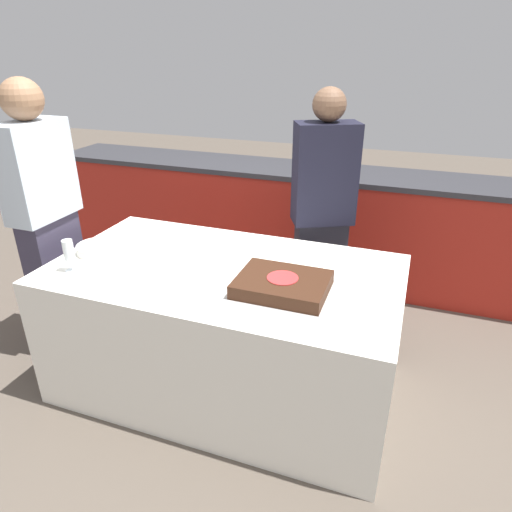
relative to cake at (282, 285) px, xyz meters
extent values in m
plane|color=brown|center=(-0.36, 0.13, -0.80)|extent=(14.00, 14.00, 0.00)
cube|color=#A82319|center=(-0.36, 1.71, -0.36)|extent=(4.40, 0.55, 0.88)
cube|color=#2D2D33|center=(-0.36, 1.71, 0.10)|extent=(4.40, 0.58, 0.04)
cube|color=white|center=(-0.36, 0.13, -0.42)|extent=(1.84, 1.02, 0.76)
cube|color=#B7B2AD|center=(0.00, 0.00, -0.03)|extent=(0.47, 0.38, 0.00)
cube|color=#381E11|center=(0.00, 0.00, 0.00)|extent=(0.43, 0.34, 0.07)
cylinder|color=red|center=(0.00, 0.00, 0.04)|extent=(0.15, 0.15, 0.00)
cylinder|color=white|center=(-1.11, 0.07, -0.01)|extent=(0.22, 0.22, 0.05)
cylinder|color=white|center=(-1.09, -0.17, -0.03)|extent=(0.07, 0.07, 0.00)
cylinder|color=white|center=(-1.09, -0.17, 0.00)|extent=(0.01, 0.01, 0.06)
cylinder|color=white|center=(-1.09, -0.17, 0.09)|extent=(0.05, 0.05, 0.11)
cylinder|color=white|center=(0.04, 0.32, -0.03)|extent=(0.18, 0.18, 0.00)
cube|color=#282833|center=(0.00, 0.86, -0.39)|extent=(0.35, 0.28, 0.81)
cube|color=black|center=(0.00, 0.86, 0.32)|extent=(0.42, 0.34, 0.61)
sphere|color=brown|center=(0.00, 0.86, 0.72)|extent=(0.20, 0.20, 0.20)
cube|color=#383347|center=(-1.50, 0.13, -0.34)|extent=(0.16, 0.35, 0.91)
cube|color=silver|center=(-1.50, 0.13, 0.38)|extent=(0.20, 0.42, 0.55)
sphere|color=#936B4C|center=(-1.50, 0.13, 0.77)|extent=(0.23, 0.23, 0.23)
camera|label=1|loc=(0.53, -1.83, 1.04)|focal=32.00mm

